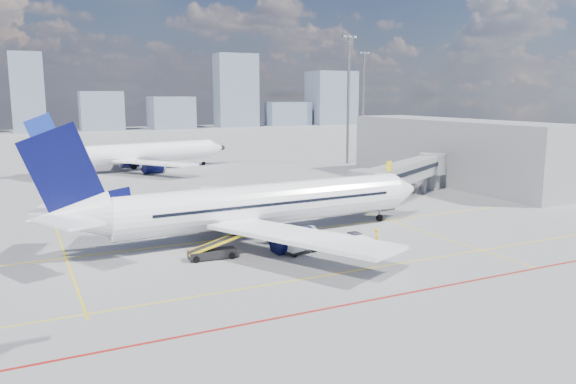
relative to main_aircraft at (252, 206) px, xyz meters
name	(u,v)px	position (x,y,z in m)	size (l,w,h in m)	color
ground	(314,253)	(2.93, -7.24, -3.22)	(420.00, 420.00, 0.00)	gray
apron_markings	(331,265)	(2.35, -11.15, -3.21)	(90.00, 35.12, 0.01)	yellow
jet_bridge	(408,172)	(26.44, 9.67, 0.52)	(23.55, 15.78, 6.30)	gray
terminal_block	(455,151)	(42.88, 18.76, 1.78)	(10.00, 42.00, 10.00)	gray
floodlight_mast_ne	(348,96)	(40.93, 47.76, 10.37)	(3.20, 0.61, 25.45)	slate
floodlight_mast_far	(363,96)	(67.93, 82.76, 10.37)	(3.20, 0.61, 25.45)	slate
distant_skyline	(22,99)	(-15.92, 182.76, 9.27)	(257.07, 15.11, 31.50)	slate
main_aircraft	(252,206)	(0.00, 0.00, 0.00)	(41.36, 36.03, 12.06)	white
second_aircraft	(135,154)	(-0.51, 54.94, 0.01)	(37.32, 32.23, 11.01)	white
baggage_tug	(357,241)	(6.91, -8.12, -2.44)	(2.40, 1.49, 1.63)	white
cargo_dolly	(301,242)	(1.86, -6.78, -2.25)	(3.49, 2.24, 1.77)	black
belt_loader	(214,252)	(-5.65, -4.99, -2.60)	(5.90, 1.89, 2.38)	black
ramp_worker	(377,238)	(8.81, -8.43, -2.26)	(0.70, 0.46, 1.91)	yellow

